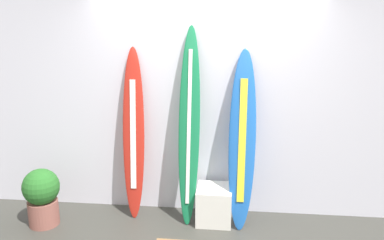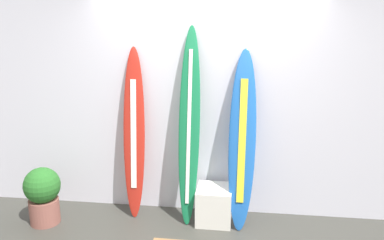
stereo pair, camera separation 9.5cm
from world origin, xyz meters
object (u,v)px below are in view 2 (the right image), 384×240
surfboard_cobalt (242,141)px  display_block_left (214,205)px  surfboard_emerald (189,129)px  potted_plant (43,194)px  surfboard_crimson (134,136)px

surfboard_cobalt → display_block_left: surfboard_cobalt is taller
surfboard_emerald → surfboard_cobalt: size_ratio=1.12×
potted_plant → surfboard_cobalt: bearing=7.5°
surfboard_crimson → potted_plant: surfboard_crimson is taller
display_block_left → potted_plant: 1.92m
surfboard_crimson → display_block_left: bearing=-6.2°
surfboard_emerald → potted_plant: size_ratio=3.33×
surfboard_cobalt → surfboard_crimson: bearing=176.4°
surfboard_emerald → display_block_left: bearing=-9.2°
surfboard_emerald → potted_plant: bearing=-169.1°
surfboard_cobalt → display_block_left: (-0.29, -0.02, -0.77)m
surfboard_crimson → display_block_left: 1.20m
surfboard_cobalt → display_block_left: size_ratio=4.72×
surfboard_crimson → potted_plant: size_ratio=2.97×
display_block_left → surfboard_emerald: bearing=170.8°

